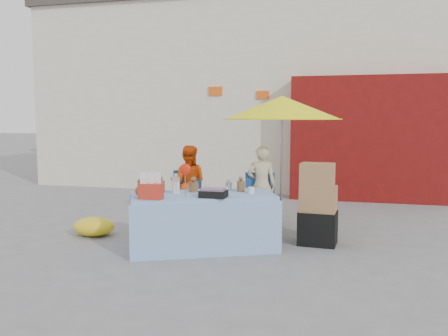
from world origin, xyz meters
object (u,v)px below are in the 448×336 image
(chair_left, at_px, (186,207))
(vendor_beige, at_px, (261,186))
(box_stack, at_px, (318,207))
(market_table, at_px, (202,220))
(chair_right, at_px, (260,211))
(vendor_orange, at_px, (188,183))
(umbrella, at_px, (282,108))

(chair_left, distance_m, vendor_beige, 1.32)
(vendor_beige, xyz_separation_m, box_stack, (0.96, -0.99, -0.13))
(market_table, xyz_separation_m, chair_right, (0.52, 1.45, -0.12))
(chair_left, bearing_deg, vendor_orange, 79.49)
(box_stack, bearing_deg, chair_right, 138.12)
(chair_right, distance_m, umbrella, 1.69)
(vendor_beige, height_order, box_stack, vendor_beige)
(vendor_orange, bearing_deg, vendor_beige, 170.59)
(market_table, xyz_separation_m, vendor_orange, (-0.73, 1.58, 0.26))
(chair_left, xyz_separation_m, vendor_orange, (0.00, 0.13, 0.38))
(chair_left, relative_size, vendor_orange, 0.66)
(chair_left, distance_m, box_stack, 2.38)
(vendor_beige, bearing_deg, umbrella, -162.85)
(market_table, distance_m, chair_right, 1.54)
(chair_right, relative_size, umbrella, 0.41)
(vendor_orange, distance_m, vendor_beige, 1.25)
(chair_left, height_order, umbrella, umbrella)
(box_stack, bearing_deg, umbrella, 119.83)
(chair_right, xyz_separation_m, umbrella, (0.30, 0.28, 1.64))
(vendor_beige, bearing_deg, vendor_orange, -9.41)
(vendor_orange, xyz_separation_m, umbrella, (1.55, 0.15, 1.25))
(vendor_beige, relative_size, box_stack, 1.15)
(box_stack, bearing_deg, vendor_beige, 133.88)
(chair_left, xyz_separation_m, vendor_beige, (1.25, 0.13, 0.39))
(market_table, distance_m, vendor_beige, 1.69)
(umbrella, bearing_deg, market_table, -115.39)
(vendor_orange, distance_m, umbrella, 2.00)
(vendor_beige, bearing_deg, chair_left, -3.29)
(vendor_orange, relative_size, box_stack, 1.14)
(chair_right, bearing_deg, umbrella, 33.82)
(umbrella, bearing_deg, box_stack, -60.17)
(chair_left, height_order, box_stack, box_stack)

